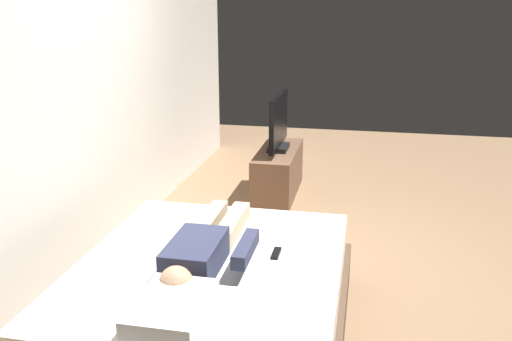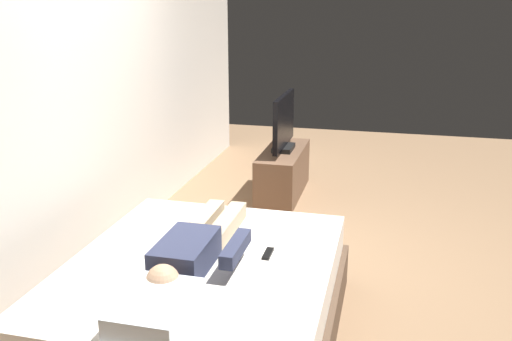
{
  "view_description": "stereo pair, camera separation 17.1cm",
  "coord_description": "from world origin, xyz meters",
  "px_view_note": "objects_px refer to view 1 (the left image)",
  "views": [
    {
      "loc": [
        -3.77,
        -0.61,
        2.02
      ],
      "look_at": [
        0.39,
        0.25,
        0.69
      ],
      "focal_mm": 38.27,
      "sensor_mm": 36.0,
      "label": 1
    },
    {
      "loc": [
        -3.73,
        -0.77,
        2.02
      ],
      "look_at": [
        0.39,
        0.25,
        0.69
      ],
      "focal_mm": 38.27,
      "sensor_mm": 36.0,
      "label": 2
    }
  ],
  "objects_px": {
    "remote": "(276,253)",
    "person": "(205,247)",
    "bed": "(211,304)",
    "tv_stand": "(278,172)",
    "pillow": "(172,310)",
    "tv": "(279,124)"
  },
  "relations": [
    {
      "from": "tv_stand",
      "to": "pillow",
      "type": "bearing_deg",
      "value": -179.33
    },
    {
      "from": "remote",
      "to": "tv_stand",
      "type": "distance_m",
      "value": 2.6
    },
    {
      "from": "person",
      "to": "tv_stand",
      "type": "distance_m",
      "value": 2.73
    },
    {
      "from": "bed",
      "to": "tv",
      "type": "height_order",
      "value": "tv"
    },
    {
      "from": "person",
      "to": "remote",
      "type": "distance_m",
      "value": 0.44
    },
    {
      "from": "person",
      "to": "tv_stand",
      "type": "relative_size",
      "value": 1.15
    },
    {
      "from": "bed",
      "to": "tv_stand",
      "type": "height_order",
      "value": "bed"
    },
    {
      "from": "bed",
      "to": "pillow",
      "type": "bearing_deg",
      "value": -180.0
    },
    {
      "from": "person",
      "to": "tv",
      "type": "height_order",
      "value": "tv"
    },
    {
      "from": "tv",
      "to": "person",
      "type": "bearing_deg",
      "value": -179.92
    },
    {
      "from": "remote",
      "to": "tv",
      "type": "distance_m",
      "value": 2.59
    },
    {
      "from": "bed",
      "to": "pillow",
      "type": "distance_m",
      "value": 0.72
    },
    {
      "from": "tv",
      "to": "remote",
      "type": "bearing_deg",
      "value": -170.9
    },
    {
      "from": "bed",
      "to": "tv_stand",
      "type": "bearing_deg",
      "value": 0.82
    },
    {
      "from": "tv_stand",
      "to": "remote",
      "type": "bearing_deg",
      "value": -170.9
    },
    {
      "from": "person",
      "to": "tv",
      "type": "xyz_separation_m",
      "value": [
        2.7,
        0.0,
        0.16
      ]
    },
    {
      "from": "pillow",
      "to": "tv",
      "type": "bearing_deg",
      "value": 0.67
    },
    {
      "from": "pillow",
      "to": "remote",
      "type": "distance_m",
      "value": 0.89
    },
    {
      "from": "pillow",
      "to": "person",
      "type": "height_order",
      "value": "person"
    },
    {
      "from": "bed",
      "to": "pillow",
      "type": "height_order",
      "value": "pillow"
    },
    {
      "from": "bed",
      "to": "tv_stand",
      "type": "distance_m",
      "value": 2.73
    },
    {
      "from": "remote",
      "to": "person",
      "type": "bearing_deg",
      "value": 110.47
    }
  ]
}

